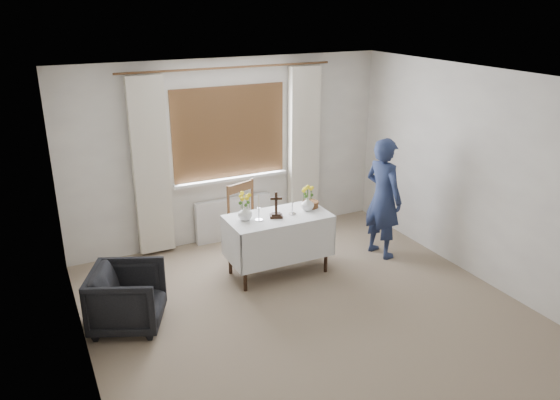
{
  "coord_description": "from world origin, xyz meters",
  "views": [
    {
      "loc": [
        -2.53,
        -4.26,
        3.21
      ],
      "look_at": [
        0.04,
        0.99,
        1.04
      ],
      "focal_mm": 35.0,
      "sensor_mm": 36.0,
      "label": 1
    }
  ],
  "objects_px": {
    "armchair": "(127,298)",
    "flower_vase_left": "(245,213)",
    "person": "(383,198)",
    "flower_vase_right": "(307,204)",
    "altar_table": "(278,245)",
    "wooden_cross": "(276,205)",
    "wooden_chair": "(251,224)"
  },
  "relations": [
    {
      "from": "armchair",
      "to": "person",
      "type": "xyz_separation_m",
      "value": [
        3.35,
        0.26,
        0.47
      ]
    },
    {
      "from": "wooden_cross",
      "to": "flower_vase_right",
      "type": "relative_size",
      "value": 1.88
    },
    {
      "from": "armchair",
      "to": "person",
      "type": "bearing_deg",
      "value": -62.07
    },
    {
      "from": "wooden_chair",
      "to": "person",
      "type": "height_order",
      "value": "person"
    },
    {
      "from": "armchair",
      "to": "flower_vase_right",
      "type": "bearing_deg",
      "value": -57.04
    },
    {
      "from": "wooden_chair",
      "to": "flower_vase_left",
      "type": "xyz_separation_m",
      "value": [
        -0.25,
        -0.4,
        0.34
      ]
    },
    {
      "from": "altar_table",
      "to": "wooden_chair",
      "type": "bearing_deg",
      "value": 108.95
    },
    {
      "from": "person",
      "to": "flower_vase_left",
      "type": "height_order",
      "value": "person"
    },
    {
      "from": "flower_vase_right",
      "to": "person",
      "type": "bearing_deg",
      "value": -6.76
    },
    {
      "from": "wooden_chair",
      "to": "flower_vase_left",
      "type": "relative_size",
      "value": 5.76
    },
    {
      "from": "person",
      "to": "armchair",
      "type": "bearing_deg",
      "value": 83.86
    },
    {
      "from": "armchair",
      "to": "flower_vase_right",
      "type": "xyz_separation_m",
      "value": [
        2.3,
        0.39,
        0.52
      ]
    },
    {
      "from": "armchair",
      "to": "flower_vase_left",
      "type": "bearing_deg",
      "value": -50.5
    },
    {
      "from": "person",
      "to": "flower_vase_left",
      "type": "relative_size",
      "value": 8.93
    },
    {
      "from": "armchair",
      "to": "altar_table",
      "type": "bearing_deg",
      "value": -55.41
    },
    {
      "from": "armchair",
      "to": "flower_vase_right",
      "type": "relative_size",
      "value": 4.21
    },
    {
      "from": "wooden_chair",
      "to": "person",
      "type": "distance_m",
      "value": 1.73
    },
    {
      "from": "altar_table",
      "to": "armchair",
      "type": "relative_size",
      "value": 1.74
    },
    {
      "from": "wooden_chair",
      "to": "armchair",
      "type": "height_order",
      "value": "wooden_chair"
    },
    {
      "from": "wooden_chair",
      "to": "flower_vase_right",
      "type": "xyz_separation_m",
      "value": [
        0.56,
        -0.45,
        0.34
      ]
    },
    {
      "from": "altar_table",
      "to": "wooden_cross",
      "type": "xyz_separation_m",
      "value": [
        -0.04,
        -0.04,
        0.54
      ]
    },
    {
      "from": "wooden_chair",
      "to": "altar_table",
      "type": "bearing_deg",
      "value": -89.8
    },
    {
      "from": "altar_table",
      "to": "flower_vase_left",
      "type": "xyz_separation_m",
      "value": [
        -0.4,
        0.06,
        0.47
      ]
    },
    {
      "from": "wooden_chair",
      "to": "flower_vase_left",
      "type": "distance_m",
      "value": 0.58
    },
    {
      "from": "flower_vase_right",
      "to": "altar_table",
      "type": "bearing_deg",
      "value": -178.36
    },
    {
      "from": "armchair",
      "to": "wooden_cross",
      "type": "bearing_deg",
      "value": -56.23
    },
    {
      "from": "wooden_chair",
      "to": "wooden_cross",
      "type": "distance_m",
      "value": 0.65
    },
    {
      "from": "altar_table",
      "to": "wooden_cross",
      "type": "relative_size",
      "value": 3.88
    },
    {
      "from": "wooden_chair",
      "to": "flower_vase_left",
      "type": "bearing_deg",
      "value": -140.39
    },
    {
      "from": "person",
      "to": "flower_vase_right",
      "type": "relative_size",
      "value": 9.36
    },
    {
      "from": "wooden_chair",
      "to": "wooden_cross",
      "type": "xyz_separation_m",
      "value": [
        0.11,
        -0.49,
        0.41
      ]
    },
    {
      "from": "altar_table",
      "to": "wooden_chair",
      "type": "height_order",
      "value": "wooden_chair"
    }
  ]
}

